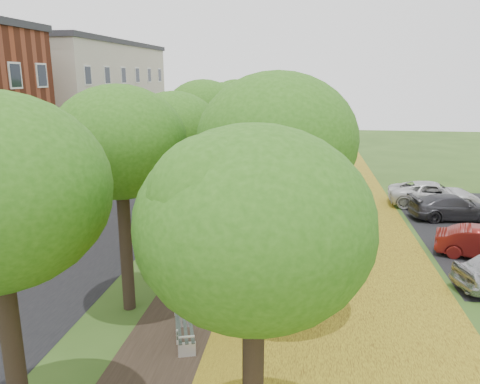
% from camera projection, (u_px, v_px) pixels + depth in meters
% --- Properties ---
extents(street_asphalt, '(8.00, 70.00, 0.01)m').
position_uv_depth(street_asphalt, '(96.00, 220.00, 24.93)').
color(street_asphalt, black).
rests_on(street_asphalt, ground).
extents(footpath, '(3.20, 70.00, 0.01)m').
position_uv_depth(footpath, '(235.00, 226.00, 23.92)').
color(footpath, black).
rests_on(footpath, ground).
extents(leaf_verge, '(7.50, 70.00, 0.01)m').
position_uv_depth(leaf_verge, '(334.00, 231.00, 23.25)').
color(leaf_verge, gold).
rests_on(leaf_verge, ground).
extents(tree_row_west, '(4.31, 34.31, 7.10)m').
position_uv_depth(tree_row_west, '(191.00, 123.00, 22.94)').
color(tree_row_west, black).
rests_on(tree_row_west, ground).
extents(tree_row_east, '(4.31, 34.31, 7.10)m').
position_uv_depth(tree_row_east, '(289.00, 124.00, 22.30)').
color(tree_row_east, black).
rests_on(tree_row_east, ground).
extents(building_cream, '(10.30, 20.30, 10.40)m').
position_uv_depth(building_cream, '(79.00, 101.00, 42.23)').
color(building_cream, beige).
rests_on(building_cream, ground).
extents(bench, '(1.00, 1.81, 0.82)m').
position_uv_depth(bench, '(183.00, 328.00, 13.51)').
color(bench, '#26302A').
rests_on(bench, ground).
extents(car_grey, '(4.75, 2.48, 1.31)m').
position_uv_depth(car_grey, '(453.00, 207.00, 24.99)').
color(car_grey, '#36363B').
rests_on(car_grey, ground).
extents(car_white, '(5.26, 2.67, 1.43)m').
position_uv_depth(car_white, '(434.00, 194.00, 27.45)').
color(car_white, silver).
rests_on(car_white, ground).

